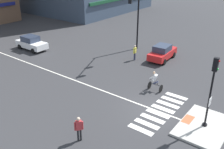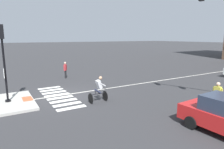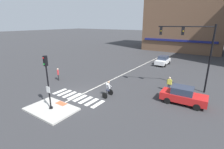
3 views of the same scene
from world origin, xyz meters
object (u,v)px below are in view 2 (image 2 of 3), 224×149
object	(u,v)px
pedestrian_at_curb_left	(65,69)
pedestrian_waiting_far_side	(217,94)
signal_pole	(3,56)
cyclist	(99,89)

from	to	relation	value
pedestrian_at_curb_left	pedestrian_waiting_far_side	size ratio (longest dim) A/B	1.00
pedestrian_at_curb_left	pedestrian_waiting_far_side	xyz separation A→B (m)	(13.25, 4.55, 0.00)
signal_pole	pedestrian_at_curb_left	distance (m)	8.37
signal_pole	pedestrian_at_curb_left	world-z (taller)	signal_pole
cyclist	pedestrian_waiting_far_side	distance (m)	6.95
signal_pole	pedestrian_waiting_far_side	xyz separation A→B (m)	(7.35, 10.13, -2.01)
pedestrian_at_curb_left	signal_pole	bearing A→B (deg)	-43.42
cyclist	pedestrian_waiting_far_side	size ratio (longest dim) A/B	1.01
signal_pole	pedestrian_waiting_far_side	distance (m)	12.67
signal_pole	cyclist	world-z (taller)	signal_pole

